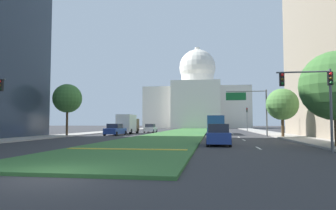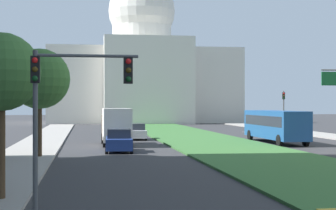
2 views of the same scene
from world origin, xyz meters
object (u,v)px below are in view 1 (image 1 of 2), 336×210
city_bus (215,123)px  capitol_building (197,100)px  traffic_light_far_right (247,116)px  street_tree_right_near (335,86)px  sedan_distant (151,128)px  overhead_guide_sign (251,103)px  sedan_midblock (115,130)px  sedan_lead_stopped (218,135)px  street_tree_left_mid (67,98)px  traffic_light_near_right (316,92)px  box_truck_delivery (128,124)px  street_tree_right_mid (282,104)px

city_bus → capitol_building: bearing=95.6°
capitol_building → traffic_light_far_right: size_ratio=7.07×
street_tree_right_near → sedan_distant: (-20.71, 32.98, -3.78)m
overhead_guide_sign → sedan_midblock: 20.01m
sedan_lead_stopped → sedan_distant: size_ratio=1.02×
street_tree_right_near → sedan_distant: size_ratio=1.72×
street_tree_right_near → street_tree_left_mid: street_tree_left_mid is taller
traffic_light_near_right → sedan_midblock: 31.19m
overhead_guide_sign → box_truck_delivery: overhead_guide_sign is taller
street_tree_right_mid → sedan_lead_stopped: street_tree_right_mid is taller
box_truck_delivery → sedan_lead_stopped: bearing=-58.7°
city_bus → traffic_light_far_right: bearing=66.6°
capitol_building → overhead_guide_sign: size_ratio=5.66×
traffic_light_far_right → box_truck_delivery: 27.16m
street_tree_right_near → city_bus: size_ratio=0.65×
street_tree_left_mid → traffic_light_far_right: bearing=45.2°
capitol_building → overhead_guide_sign: capitol_building is taller
street_tree_right_near → box_truck_delivery: street_tree_right_near is taller
capitol_building → sedan_distant: size_ratio=8.91×
traffic_light_near_right → sedan_lead_stopped: 8.50m
sedan_midblock → city_bus: size_ratio=0.43×
street_tree_right_near → box_truck_delivery: (-23.09, 25.72, -2.87)m
traffic_light_near_right → sedan_distant: bearing=116.4°
overhead_guide_sign → city_bus: bearing=126.0°
sedan_lead_stopped → sedan_midblock: 23.15m
capitol_building → sedan_lead_stopped: bearing=-86.0°
street_tree_left_mid → sedan_distant: 20.00m
traffic_light_far_right → sedan_midblock: bearing=-133.3°
sedan_lead_stopped → traffic_light_near_right: bearing=-41.6°
overhead_guide_sign → sedan_midblock: bearing=-178.6°
overhead_guide_sign → street_tree_right_near: size_ratio=0.92×
sedan_lead_stopped → box_truck_delivery: size_ratio=0.65×
sedan_distant → traffic_light_near_right: bearing=-63.6°
capitol_building → street_tree_right_near: size_ratio=5.18×
traffic_light_near_right → sedan_distant: traffic_light_near_right is taller
street_tree_left_mid → sedan_midblock: 8.19m
street_tree_right_near → overhead_guide_sign: bearing=100.2°
traffic_light_far_right → street_tree_left_mid: (-26.97, -27.18, 1.87)m
sedan_lead_stopped → sedan_midblock: (-14.76, 17.84, -0.01)m
traffic_light_near_right → street_tree_right_near: bearing=55.3°
sedan_midblock → sedan_distant: 13.72m
traffic_light_near_right → sedan_distant: 40.99m
overhead_guide_sign → sedan_midblock: (-19.63, -0.46, -3.85)m
sedan_lead_stopped → city_bus: bearing=90.0°
city_bus → sedan_distant: bearing=152.6°
capitol_building → city_bus: bearing=-84.4°
street_tree_right_mid → sedan_midblock: size_ratio=1.28×
box_truck_delivery → city_bus: 14.65m
overhead_guide_sign → traffic_light_near_right: bearing=-87.4°
street_tree_right_near → box_truck_delivery: bearing=131.9°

